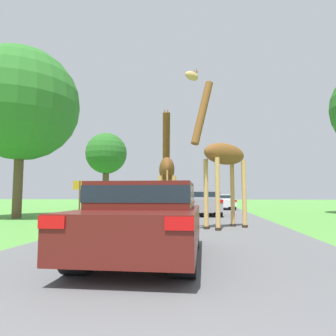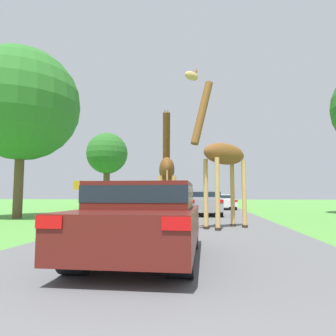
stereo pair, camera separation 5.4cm
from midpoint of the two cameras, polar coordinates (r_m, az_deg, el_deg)
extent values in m
cube|color=#5B5B5E|center=(30.15, 5.58, -7.38)|extent=(7.28, 120.00, 0.00)
cylinder|color=tan|center=(12.52, -1.61, -6.20)|extent=(0.17, 0.17, 1.91)
cylinder|color=#2D2319|center=(12.57, -1.62, -10.32)|extent=(0.23, 0.23, 0.10)
cylinder|color=tan|center=(12.53, 0.78, -6.20)|extent=(0.17, 0.17, 1.91)
cylinder|color=#2D2319|center=(12.57, 0.78, -10.32)|extent=(0.23, 0.23, 0.10)
cylinder|color=tan|center=(11.27, -1.63, -6.31)|extent=(0.17, 0.17, 1.91)
cylinder|color=#2D2319|center=(11.33, -1.64, -10.88)|extent=(0.23, 0.23, 0.10)
cylinder|color=tan|center=(11.28, 1.02, -6.31)|extent=(0.17, 0.17, 1.91)
cylinder|color=#2D2319|center=(11.34, 1.03, -10.88)|extent=(0.23, 0.23, 0.10)
ellipsoid|color=brown|center=(11.94, -0.36, -0.35)|extent=(0.86, 1.85, 0.99)
cylinder|color=brown|center=(13.15, -0.44, 5.37)|extent=(0.46, 1.07, 2.36)
ellipsoid|color=tan|center=(13.88, -0.47, 9.78)|extent=(0.32, 0.59, 0.30)
cylinder|color=tan|center=(11.06, -0.28, -2.69)|extent=(0.06, 0.06, 1.05)
cone|color=brown|center=(13.78, -0.74, 10.89)|extent=(0.07, 0.07, 0.16)
cone|color=brown|center=(13.78, -0.18, 10.88)|extent=(0.07, 0.07, 0.16)
cylinder|color=tan|center=(10.25, 9.29, -4.84)|extent=(0.16, 0.16, 2.45)
cylinder|color=#2D2319|center=(10.31, 9.39, -11.40)|extent=(0.21, 0.21, 0.10)
cylinder|color=tan|center=(10.62, 7.11, -4.88)|extent=(0.16, 0.16, 2.45)
cylinder|color=#2D2319|center=(10.68, 7.18, -11.21)|extent=(0.21, 0.21, 0.10)
cylinder|color=tan|center=(11.35, 14.18, -4.77)|extent=(0.16, 0.16, 2.45)
cylinder|color=#2D2319|center=(11.41, 14.31, -10.71)|extent=(0.21, 0.21, 0.10)
cylinder|color=tan|center=(11.69, 12.05, -4.82)|extent=(0.16, 0.16, 2.45)
cylinder|color=#2D2319|center=(11.75, 12.16, -10.59)|extent=(0.21, 0.21, 0.10)
ellipsoid|color=brown|center=(11.07, 10.64, 2.65)|extent=(1.90, 1.91, 0.78)
cylinder|color=brown|center=(10.52, 6.39, 10.48)|extent=(0.89, 0.89, 2.34)
ellipsoid|color=tan|center=(10.59, 4.40, 17.09)|extent=(0.56, 0.57, 0.30)
cylinder|color=tan|center=(11.75, 13.80, -1.05)|extent=(0.06, 0.06, 1.35)
cone|color=brown|center=(10.74, 5.33, 18.09)|extent=(0.07, 0.07, 0.16)
cone|color=brown|center=(10.83, 4.83, 17.89)|extent=(0.07, 0.07, 0.16)
cube|color=#561914|center=(5.71, -4.68, -10.98)|extent=(1.96, 3.92, 0.67)
cube|color=#561914|center=(5.68, -4.64, -5.22)|extent=(1.77, 1.76, 0.47)
cube|color=#19232D|center=(5.68, -4.64, -4.98)|extent=(1.79, 1.78, 0.28)
cube|color=red|center=(4.10, -21.66, -9.56)|extent=(0.35, 0.03, 0.16)
cube|color=red|center=(3.63, 1.74, -10.54)|extent=(0.35, 0.03, 0.16)
cylinder|color=black|center=(7.06, -9.16, -12.18)|extent=(0.39, 0.62, 0.62)
cylinder|color=black|center=(6.80, 3.99, -12.50)|extent=(0.39, 0.62, 0.62)
cylinder|color=black|center=(4.87, -17.06, -15.24)|extent=(0.39, 0.62, 0.62)
cylinder|color=black|center=(4.49, 2.44, -16.34)|extent=(0.39, 0.62, 0.62)
cube|color=gray|center=(17.95, 7.04, -6.91)|extent=(1.84, 4.07, 0.67)
cube|color=gray|center=(17.94, 7.02, -5.09)|extent=(1.65, 1.83, 0.47)
cube|color=#19232D|center=(17.94, 7.02, -5.01)|extent=(1.67, 1.85, 0.28)
cube|color=red|center=(15.91, 4.33, -6.31)|extent=(0.33, 0.03, 0.16)
cube|color=red|center=(15.92, 9.79, -6.25)|extent=(0.33, 0.03, 0.16)
cylinder|color=black|center=(19.19, 4.82, -7.67)|extent=(0.37, 0.68, 0.68)
cylinder|color=black|center=(19.20, 9.25, -7.62)|extent=(0.37, 0.68, 0.68)
cylinder|color=black|center=(16.75, 4.53, -8.03)|extent=(0.37, 0.68, 0.68)
cylinder|color=black|center=(16.76, 9.60, -7.98)|extent=(0.37, 0.68, 0.68)
cube|color=silver|center=(25.72, 10.27, -6.51)|extent=(1.95, 4.16, 0.55)
cube|color=silver|center=(25.71, 10.25, -5.44)|extent=(1.76, 1.87, 0.41)
cube|color=#19232D|center=(25.71, 10.25, -5.39)|extent=(1.78, 1.89, 0.25)
cube|color=red|center=(23.59, 8.62, -6.19)|extent=(0.35, 0.03, 0.13)
cube|color=red|center=(23.69, 12.51, -6.12)|extent=(0.35, 0.03, 0.13)
cylinder|color=black|center=(26.93, 8.45, -6.95)|extent=(0.39, 0.63, 0.63)
cylinder|color=black|center=(27.02, 11.78, -6.89)|extent=(0.39, 0.63, 0.63)
cylinder|color=black|center=(24.44, 8.61, -7.13)|extent=(0.39, 0.63, 0.63)
cylinder|color=black|center=(24.54, 12.29, -7.07)|extent=(0.39, 0.63, 0.63)
cylinder|color=brown|center=(28.12, -11.84, -2.91)|extent=(0.58, 0.58, 4.47)
sphere|color=#286623|center=(28.37, -11.74, 2.76)|extent=(3.79, 3.79, 3.79)
cylinder|color=brown|center=(17.12, -26.66, -0.13)|extent=(0.46, 0.46, 5.04)
sphere|color=#2D7028|center=(17.71, -26.21, 10.90)|extent=(5.89, 5.89, 5.89)
cylinder|color=#4C3823|center=(15.19, -16.59, -5.87)|extent=(0.08, 0.08, 1.88)
cube|color=#B27F19|center=(15.20, -16.52, -3.16)|extent=(0.70, 0.04, 0.44)
camera|label=1|loc=(0.03, -90.13, 0.01)|focal=32.00mm
camera|label=2|loc=(0.03, 89.87, -0.01)|focal=32.00mm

